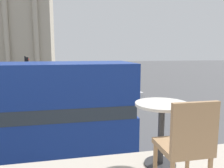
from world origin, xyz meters
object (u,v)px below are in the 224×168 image
Objects in this scene: cafe_dining_table at (161,120)px; pedestrian_blue at (48,84)px; traffic_light_mid at (27,72)px; car_white at (118,94)px; pedestrian_black at (92,84)px; traffic_light_near at (109,86)px; cafe_chair_0 at (186,145)px; car_black at (73,80)px; pedestrian_white at (65,82)px.

pedestrian_blue is at bearing 97.82° from cafe_dining_table.
car_white is (8.19, -1.43, -2.01)m from traffic_light_mid.
pedestrian_blue is at bearing -22.52° from pedestrian_black.
traffic_light_mid reaches higher than traffic_light_near.
car_black is at bearing 90.43° from cafe_chair_0.
pedestrian_blue is (-2.81, -5.30, 0.33)m from car_black.
pedestrian_black reaches higher than car_white.
car_black is (-0.26, 27.68, -3.10)m from cafe_dining_table.
cafe_dining_table is 19.19m from traffic_light_mid.
pedestrian_blue is at bearing -71.16° from car_black.
pedestrian_blue is at bearing -131.03° from pedestrian_white.
traffic_light_near is 2.26× the size of pedestrian_blue.
cafe_chair_0 is at bearing -90.60° from pedestrian_blue.
traffic_light_mid reaches higher than pedestrian_blue.
traffic_light_mid is at bearing -121.13° from pedestrian_white.
cafe_dining_table is at bearing 84.89° from cafe_chair_0.
pedestrian_white is (3.31, 6.03, -1.76)m from traffic_light_mid.
car_black is (-3.87, 10.50, 0.00)m from car_white.
traffic_light_near is at bearing 69.85° from pedestrian_black.
pedestrian_black is (6.29, 3.42, -1.78)m from traffic_light_mid.
cafe_chair_0 is 25.44m from pedestrian_white.
cafe_dining_table is 0.62m from cafe_chair_0.
pedestrian_white reaches higher than pedestrian_black.
cafe_dining_table is 0.45× the size of pedestrian_black.
cafe_dining_table is 24.84m from pedestrian_white.
pedestrian_black is at bearing 88.08° from traffic_light_near.
traffic_light_near is 7.82m from car_white.
traffic_light_mid reaches higher than pedestrian_white.
pedestrian_blue is (-3.07, 22.39, -2.77)m from cafe_dining_table.
cafe_chair_0 reaches higher than cafe_dining_table.
pedestrian_white is (-4.88, 7.46, 0.24)m from car_white.
pedestrian_white is (-1.01, -3.05, 0.24)m from car_black.
cafe_chair_0 is 0.22× the size of car_black.
cafe_chair_0 is 28.47m from car_black.
cafe_chair_0 is at bearing -95.12° from cafe_dining_table.
traffic_light_near is at bearing 82.52° from cafe_dining_table.
car_white is (3.60, 17.18, -3.10)m from cafe_dining_table.
pedestrian_blue is at bearing -48.65° from car_white.
car_black is at bearing 64.55° from traffic_light_mid.
pedestrian_white reaches higher than car_black.
pedestrian_white is 3.97m from pedestrian_black.
traffic_light_near is 0.96× the size of traffic_light_mid.
traffic_light_mid is at bearing 103.26° from cafe_chair_0.
traffic_light_near is at bearing -55.75° from traffic_light_mid.
cafe_dining_table is 22.28m from pedestrian_black.
traffic_light_near reaches higher than cafe_dining_table.
cafe_chair_0 is at bearing -76.75° from traffic_light_mid.
cafe_dining_table is 17.82m from car_white.
car_white is (3.66, 17.80, -3.08)m from cafe_chair_0.
traffic_light_mid is 4.40m from pedestrian_blue.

